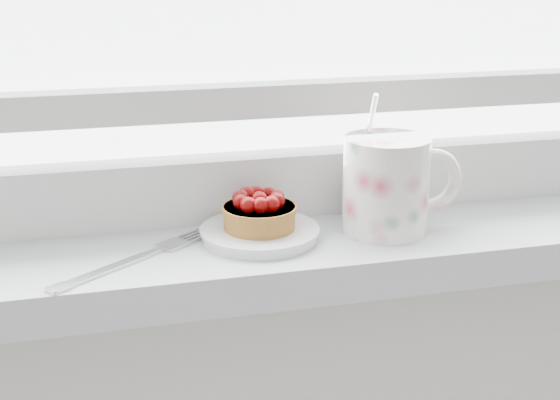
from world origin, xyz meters
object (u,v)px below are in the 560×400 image
object	(u,v)px
floral_mug	(389,183)
fork	(134,259)
raspberry_tart	(259,211)
saucer	(260,233)

from	to	relation	value
floral_mug	fork	world-z (taller)	floral_mug
floral_mug	fork	bearing A→B (deg)	-176.06
raspberry_tart	fork	xyz separation A→B (m)	(-0.13, -0.03, -0.03)
raspberry_tart	fork	world-z (taller)	raspberry_tart
saucer	raspberry_tart	distance (m)	0.02
saucer	raspberry_tart	bearing A→B (deg)	168.81
floral_mug	raspberry_tart	bearing A→B (deg)	176.05
fork	saucer	bearing A→B (deg)	12.02
raspberry_tart	fork	distance (m)	0.14
raspberry_tart	floral_mug	xyz separation A→B (m)	(0.14, -0.01, 0.02)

